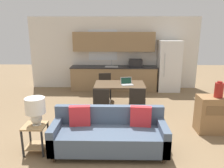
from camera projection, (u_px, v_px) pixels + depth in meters
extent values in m
plane|color=#7F6647|center=(111.00, 151.00, 4.20)|extent=(20.00, 20.00, 0.00)
cube|color=silver|center=(114.00, 53.00, 8.34)|extent=(6.40, 0.06, 2.70)
cube|color=white|center=(103.00, 45.00, 8.23)|extent=(1.08, 0.01, 1.13)
cube|color=#8E704C|center=(114.00, 79.00, 8.24)|extent=(3.16, 0.62, 0.86)
cube|color=#232326|center=(114.00, 67.00, 8.13)|extent=(3.19, 0.65, 0.04)
cube|color=#B2B5B7|center=(112.00, 67.00, 8.08)|extent=(0.48, 0.36, 0.01)
cylinder|color=#B7BABC|center=(112.00, 63.00, 8.21)|extent=(0.02, 0.02, 0.24)
cube|color=#8E704C|center=(114.00, 42.00, 8.03)|extent=(3.00, 0.34, 0.70)
cube|color=black|center=(135.00, 63.00, 8.03)|extent=(0.48, 0.36, 0.28)
cube|color=white|center=(169.00, 66.00, 8.04)|extent=(0.78, 0.67, 1.86)
cylinder|color=silver|center=(165.00, 65.00, 7.67)|extent=(0.02, 0.02, 0.84)
cube|color=brown|center=(120.00, 84.00, 6.22)|extent=(1.41, 0.90, 0.04)
cylinder|color=brown|center=(96.00, 101.00, 5.95)|extent=(0.05, 0.05, 0.71)
cylinder|color=brown|center=(143.00, 102.00, 5.93)|extent=(0.05, 0.05, 0.71)
cylinder|color=brown|center=(98.00, 93.00, 6.71)|extent=(0.05, 0.05, 0.71)
cylinder|color=brown|center=(140.00, 93.00, 6.68)|extent=(0.05, 0.05, 0.71)
cylinder|color=#3D2D1E|center=(54.00, 159.00, 3.87)|extent=(0.05, 0.05, 0.10)
cylinder|color=#3D2D1E|center=(163.00, 160.00, 3.84)|extent=(0.05, 0.05, 0.10)
cylinder|color=#3D2D1E|center=(62.00, 141.00, 4.49)|extent=(0.05, 0.05, 0.10)
cylinder|color=#3D2D1E|center=(157.00, 142.00, 4.45)|extent=(0.05, 0.05, 0.10)
cube|color=#47566B|center=(109.00, 139.00, 4.11)|extent=(2.14, 0.80, 0.36)
cube|color=#47566B|center=(109.00, 123.00, 4.38)|extent=(2.14, 0.14, 0.72)
cube|color=#47566B|center=(56.00, 135.00, 4.11)|extent=(0.14, 0.80, 0.50)
cube|color=#47566B|center=(162.00, 136.00, 4.07)|extent=(0.14, 0.80, 0.50)
cube|color=red|center=(80.00, 116.00, 4.21)|extent=(0.41, 0.16, 0.40)
cube|color=red|center=(141.00, 116.00, 4.19)|extent=(0.41, 0.16, 0.40)
cube|color=tan|center=(35.00, 126.00, 4.07)|extent=(0.41, 0.41, 0.03)
cube|color=tan|center=(37.00, 146.00, 4.17)|extent=(0.37, 0.37, 0.02)
cube|color=#232326|center=(22.00, 144.00, 3.97)|extent=(0.03, 0.03, 0.52)
cube|color=#232326|center=(42.00, 144.00, 3.96)|extent=(0.03, 0.03, 0.52)
cube|color=#232326|center=(30.00, 134.00, 4.32)|extent=(0.03, 0.03, 0.52)
cube|color=#232326|center=(48.00, 135.00, 4.31)|extent=(0.03, 0.03, 0.52)
cylinder|color=silver|center=(37.00, 124.00, 4.08)|extent=(0.16, 0.16, 0.02)
sphere|color=silver|center=(36.00, 118.00, 4.05)|extent=(0.21, 0.21, 0.21)
cylinder|color=white|center=(35.00, 106.00, 3.99)|extent=(0.36, 0.36, 0.29)
cube|color=olive|center=(218.00, 114.00, 4.90)|extent=(0.94, 0.45, 0.84)
cube|color=brown|center=(224.00, 111.00, 4.64)|extent=(0.76, 0.01, 0.20)
cylinder|color=maroon|center=(219.00, 90.00, 4.72)|extent=(0.18, 0.18, 0.32)
cylinder|color=maroon|center=(220.00, 82.00, 4.68)|extent=(0.10, 0.10, 0.04)
cube|color=black|center=(137.00, 102.00, 5.62)|extent=(0.47, 0.47, 0.04)
cube|color=black|center=(137.00, 96.00, 5.38)|extent=(0.40, 0.08, 0.40)
cylinder|color=black|center=(144.00, 109.00, 5.82)|extent=(0.03, 0.03, 0.42)
cylinder|color=black|center=(131.00, 108.00, 5.87)|extent=(0.03, 0.03, 0.42)
cylinder|color=black|center=(144.00, 113.00, 5.49)|extent=(0.03, 0.03, 0.42)
cylinder|color=black|center=(130.00, 113.00, 5.54)|extent=(0.03, 0.03, 0.42)
cube|color=black|center=(105.00, 87.00, 7.02)|extent=(0.46, 0.46, 0.04)
cube|color=black|center=(105.00, 79.00, 7.15)|extent=(0.40, 0.07, 0.40)
cylinder|color=black|center=(100.00, 96.00, 6.90)|extent=(0.03, 0.03, 0.42)
cylinder|color=black|center=(111.00, 96.00, 6.92)|extent=(0.03, 0.03, 0.42)
cylinder|color=black|center=(100.00, 93.00, 7.23)|extent=(0.03, 0.03, 0.42)
cylinder|color=black|center=(110.00, 93.00, 7.25)|extent=(0.03, 0.03, 0.42)
cube|color=black|center=(102.00, 103.00, 5.57)|extent=(0.45, 0.45, 0.04)
cube|color=black|center=(101.00, 97.00, 5.33)|extent=(0.40, 0.06, 0.40)
cylinder|color=black|center=(109.00, 109.00, 5.78)|extent=(0.03, 0.03, 0.42)
cylinder|color=black|center=(97.00, 109.00, 5.81)|extent=(0.03, 0.03, 0.42)
cylinder|color=black|center=(108.00, 114.00, 5.45)|extent=(0.03, 0.03, 0.42)
cylinder|color=black|center=(95.00, 114.00, 5.48)|extent=(0.03, 0.03, 0.42)
cube|color=#B7BABC|center=(127.00, 85.00, 6.10)|extent=(0.36, 0.28, 0.02)
cube|color=#B7BABC|center=(126.00, 80.00, 6.19)|extent=(0.32, 0.12, 0.20)
cube|color=#143828|center=(126.00, 81.00, 6.18)|extent=(0.29, 0.10, 0.17)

